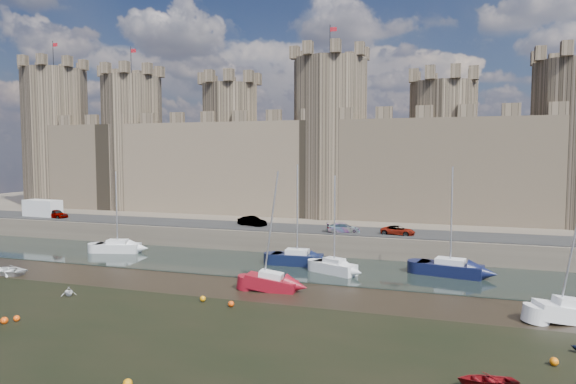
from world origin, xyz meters
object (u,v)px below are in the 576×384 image
car_2 (343,228)px  sailboat_2 (334,266)px  car_0 (56,214)px  sailboat_5 (571,311)px  car_1 (252,221)px  sailboat_0 (118,247)px  sailboat_3 (450,268)px  van (43,208)px  car_3 (398,231)px  sailboat_4 (271,282)px  sailboat_1 (297,258)px

car_2 → sailboat_2: size_ratio=0.41×
car_0 → sailboat_5: bearing=-97.0°
car_1 → car_2: size_ratio=1.00×
sailboat_0 → sailboat_3: size_ratio=0.92×
van → sailboat_5: (65.50, -20.00, -2.99)m
car_2 → sailboat_0: sailboat_0 is taller
car_0 → sailboat_0: (16.42, -8.16, -2.39)m
car_1 → car_3: (18.52, -1.39, -0.11)m
sailboat_3 → sailboat_4: size_ratio=1.01×
sailboat_1 → car_0: bearing=165.3°
car_0 → car_1: size_ratio=0.98×
car_0 → sailboat_0: size_ratio=0.40×
car_2 → sailboat_2: 10.74m
car_2 → sailboat_3: (12.17, -7.71, -2.26)m
sailboat_2 → sailboat_5: bearing=-1.4°
sailboat_3 → sailboat_5: (8.25, -11.40, -0.05)m
car_1 → sailboat_4: size_ratio=0.38×
sailboat_4 → sailboat_1: bearing=90.5°
car_0 → car_3: bearing=-79.9°
sailboat_2 → sailboat_4: 8.46m
sailboat_3 → car_3: bearing=137.6°
sailboat_3 → car_0: bearing=-177.5°
sailboat_3 → sailboat_5: sailboat_5 is taller
car_1 → van: (-32.89, -0.62, 0.60)m
van → sailboat_5: sailboat_5 is taller
sailboat_2 → sailboat_3: size_ratio=0.92×
car_0 → sailboat_4: size_ratio=0.37×
sailboat_4 → sailboat_2: bearing=59.3°
car_1 → sailboat_5: size_ratio=0.37×
car_0 → van: van is taller
car_1 → sailboat_5: bearing=-104.5°
sailboat_2 → sailboat_4: size_ratio=0.93×
van → sailboat_1: size_ratio=0.54×
car_1 → sailboat_3: size_ratio=0.37×
sailboat_0 → sailboat_2: sailboat_0 is taller
car_1 → sailboat_3: sailboat_3 is taller
car_1 → car_2: 12.29m
sailboat_1 → car_1: bearing=130.8°
sailboat_2 → sailboat_0: bearing=-162.0°
sailboat_3 → sailboat_1: bearing=-168.7°
car_0 → sailboat_2: bearing=-93.5°
sailboat_1 → sailboat_4: bearing=-88.7°
car_1 → sailboat_4: bearing=-135.6°
car_3 → sailboat_2: sailboat_2 is taller
car_0 → sailboat_2: sailboat_2 is taller
car_0 → sailboat_0: 18.49m
sailboat_2 → sailboat_4: bearing=-93.7°
sailboat_5 → car_0: bearing=144.0°
sailboat_4 → sailboat_5: sailboat_5 is taller
car_0 → sailboat_1: sailboat_1 is taller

